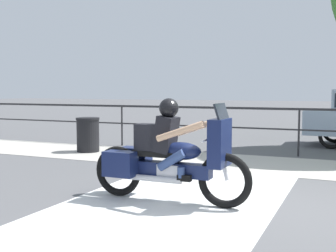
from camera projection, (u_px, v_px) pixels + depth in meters
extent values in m
plane|color=#565659|center=(256.00, 206.00, 6.08)|extent=(120.00, 120.00, 0.00)
cube|color=#B7B2A8|center=(290.00, 166.00, 9.18)|extent=(44.00, 2.40, 0.01)
cube|color=silver|center=(176.00, 200.00, 6.37)|extent=(2.99, 6.00, 0.01)
cube|color=#232326|center=(299.00, 109.00, 10.49)|extent=(36.00, 0.04, 0.06)
cube|color=#232326|center=(299.00, 130.00, 10.53)|extent=(36.00, 0.03, 0.04)
cylinder|color=#232326|center=(122.00, 125.00, 12.59)|extent=(0.05, 0.05, 1.22)
cylinder|color=#232326|center=(299.00, 132.00, 10.54)|extent=(0.05, 0.05, 1.22)
torus|color=black|center=(225.00, 181.00, 5.92)|extent=(0.79, 0.11, 0.79)
torus|color=black|center=(118.00, 171.00, 6.62)|extent=(0.79, 0.11, 0.79)
cube|color=#141E47|center=(168.00, 169.00, 6.26)|extent=(1.32, 0.22, 0.20)
cube|color=silver|center=(171.00, 172.00, 6.25)|extent=(0.34, 0.26, 0.26)
ellipsoid|color=#141E47|center=(181.00, 151.00, 6.15)|extent=(0.61, 0.30, 0.26)
cube|color=black|center=(158.00, 153.00, 6.31)|extent=(0.76, 0.28, 0.08)
cube|color=#141E47|center=(220.00, 143.00, 5.90)|extent=(0.20, 0.54, 0.67)
cube|color=#1E232B|center=(221.00, 112.00, 5.86)|extent=(0.10, 0.46, 0.24)
cylinder|color=silver|center=(210.00, 139.00, 5.96)|extent=(0.04, 0.70, 0.04)
cylinder|color=silver|center=(151.00, 178.00, 6.21)|extent=(0.95, 0.09, 0.09)
cube|color=#141E47|center=(120.00, 164.00, 6.31)|extent=(0.48, 0.28, 0.37)
cube|color=#141E47|center=(135.00, 159.00, 6.75)|extent=(0.48, 0.28, 0.37)
cylinder|color=silver|center=(223.00, 162.00, 5.91)|extent=(0.18, 0.06, 0.53)
cube|color=black|center=(166.00, 134.00, 6.23)|extent=(0.31, 0.36, 0.56)
sphere|color=tan|center=(169.00, 109.00, 6.18)|extent=(0.23, 0.23, 0.23)
sphere|color=black|center=(169.00, 108.00, 6.18)|extent=(0.29, 0.29, 0.29)
cylinder|color=#33477A|center=(172.00, 160.00, 6.06)|extent=(0.44, 0.13, 0.34)
cylinder|color=#33477A|center=(181.00, 172.00, 6.01)|extent=(0.11, 0.11, 0.15)
cube|color=black|center=(184.00, 178.00, 6.00)|extent=(0.20, 0.10, 0.09)
cylinder|color=#33477A|center=(179.00, 157.00, 6.33)|extent=(0.44, 0.13, 0.34)
cylinder|color=#33477A|center=(189.00, 169.00, 6.29)|extent=(0.11, 0.11, 0.15)
cube|color=black|center=(192.00, 174.00, 6.27)|extent=(0.20, 0.10, 0.09)
cylinder|color=tan|center=(180.00, 131.00, 5.81)|extent=(0.71, 0.09, 0.32)
cylinder|color=tan|center=(195.00, 128.00, 6.36)|extent=(0.71, 0.09, 0.32)
cube|color=black|center=(148.00, 137.00, 6.35)|extent=(0.36, 0.26, 0.41)
torus|color=black|center=(332.00, 136.00, 11.86)|extent=(0.72, 0.11, 0.72)
torus|color=black|center=(334.00, 131.00, 13.30)|extent=(0.72, 0.11, 0.72)
cylinder|color=black|center=(88.00, 136.00, 11.30)|extent=(0.60, 0.60, 0.87)
cylinder|color=black|center=(88.00, 119.00, 11.27)|extent=(0.63, 0.63, 0.06)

